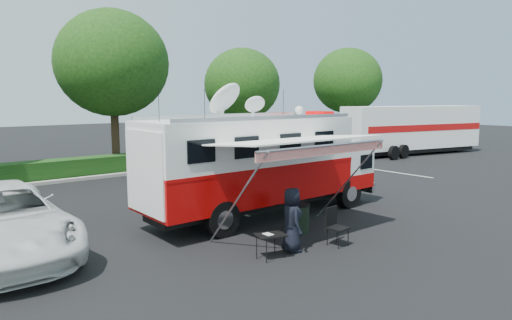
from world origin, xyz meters
The scene contains 11 objects.
ground_plane centered at (0.00, 0.00, 0.00)m, with size 120.00×120.00×0.00m, color black.
back_border centered at (1.14, 12.90, 5.00)m, with size 60.00×6.14×8.87m.
stall_lines centered at (-0.50, 3.00, 0.00)m, with size 24.12×5.50×0.01m.
command_truck centered at (-0.08, 0.00, 1.86)m, with size 9.06×2.49×4.35m.
awning centered at (-0.89, -2.59, 2.80)m, with size 4.94×2.56×2.99m.
white_suv centered at (-7.99, 1.21, 0.00)m, with size 3.06×6.64×1.84m, color silver.
person centered at (-1.87, -3.28, 0.00)m, with size 0.84×0.55×1.73m, color black.
folding_table centered at (-2.66, -3.35, 0.59)m, with size 0.87×0.72×0.64m.
folding_chair centered at (-0.56, -3.64, 0.63)m, with size 0.55×0.57×1.06m.
trash_bin centered at (-0.45, -2.18, 0.44)m, with size 0.58×0.58×0.87m.
semi_trailer centered at (19.55, 6.55, 1.83)m, with size 11.48×4.78×3.47m.
Camera 1 is at (-10.04, -11.79, 4.08)m, focal length 32.00 mm.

